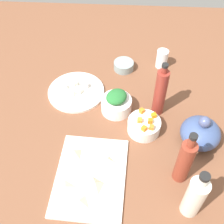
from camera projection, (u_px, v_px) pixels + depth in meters
The scene contains 28 objects.
tabletop at pixel (112, 122), 124.52cm from camera, with size 190.00×190.00×3.00cm, color brown.
cutting_board at pixel (91, 176), 105.39cm from camera, with size 33.72×25.28×1.00cm, color white.
plate_tofu at pixel (76, 92), 133.43cm from camera, with size 25.90×25.90×1.20cm, color white.
bowl_greens at pixel (116, 105), 124.58cm from camera, with size 13.18×13.18×6.35cm, color white.
bowl_carrots at pixel (144, 126), 117.60cm from camera, with size 13.46×13.46×5.67cm, color white.
bowl_small_side at pixel (124, 66), 143.17cm from camera, with size 9.80×9.80×4.07cm, color gray.
teapot at pixel (200, 133), 112.16cm from camera, with size 17.44×15.67×14.33cm.
bottle_0 at pixel (195, 197), 90.68cm from camera, with size 6.31×6.31×23.34cm.
bottle_1 at pixel (160, 92), 117.62cm from camera, with size 4.98×4.98×26.47cm.
bottle_2 at pixel (185, 161), 97.89cm from camera, with size 5.35×5.35×25.47cm.
drinking_glass_0 at pixel (162, 59), 142.51cm from camera, with size 5.68×5.68×9.33cm, color white.
carrot_cube_0 at pixel (140, 120), 114.71cm from camera, with size 1.80×1.80×1.80cm, color orange.
carrot_cube_1 at pixel (144, 128), 112.06cm from camera, with size 1.80×1.80×1.80cm, color orange.
carrot_cube_2 at pixel (150, 121), 114.46cm from camera, with size 1.80×1.80×1.80cm, color orange.
carrot_cube_3 at pixel (142, 111), 117.77cm from camera, with size 1.80×1.80×1.80cm, color orange.
carrot_cube_4 at pixel (152, 127), 112.40cm from camera, with size 1.80×1.80×1.80cm, color orange.
carrot_cube_5 at pixel (154, 115), 116.34cm from camera, with size 1.80×1.80×1.80cm, color orange.
chopped_greens_mound at pixel (116, 97), 120.63cm from camera, with size 9.47×8.18×4.04cm, color #256B30.
tofu_cube_0 at pixel (79, 91), 131.29cm from camera, with size 2.20×2.20×2.20cm, color white.
tofu_cube_1 at pixel (75, 84), 134.30cm from camera, with size 2.20×2.20×2.20cm, color white.
tofu_cube_2 at pixel (64, 87), 132.91cm from camera, with size 2.20×2.20×2.20cm, color white.
tofu_cube_3 at pixel (86, 85), 133.76cm from camera, with size 2.20×2.20×2.20cm, color white.
tofu_cube_4 at pixel (71, 93), 130.29cm from camera, with size 2.20×2.20×2.20cm, color white.
dumpling_0 at pixel (95, 184), 101.26cm from camera, with size 5.55×5.07×3.12cm, color beige.
dumpling_1 at pixel (65, 188), 100.79cm from camera, with size 5.87×5.42×2.11cm, color beige.
dumpling_2 at pixel (108, 161), 107.75cm from camera, with size 4.43×4.09×2.42cm, color beige.
dumpling_3 at pixel (79, 202), 97.29cm from camera, with size 5.83×5.16×2.51cm, color beige.
dumpling_4 at pixel (74, 153), 109.88cm from camera, with size 5.24×4.69×2.53cm, color beige.
Camera 1 is at (77.47, 4.54, 98.97)cm, focal length 46.24 mm.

